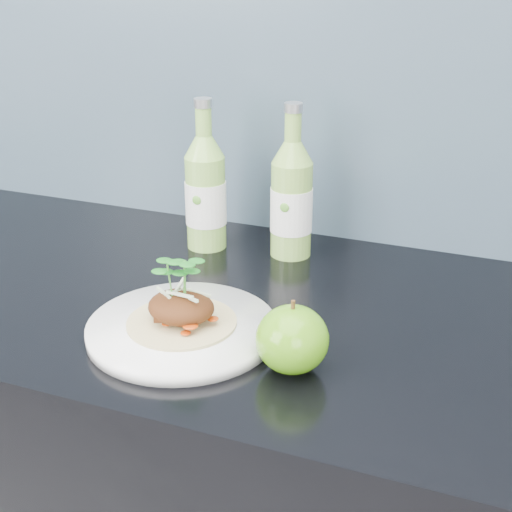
% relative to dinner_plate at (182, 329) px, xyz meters
% --- Properties ---
extents(subway_backsplash, '(4.00, 0.02, 0.70)m').
position_rel_dinner_plate_xyz_m(subway_backsplash, '(0.02, 0.41, 0.34)').
color(subway_backsplash, '#6F92AF').
rests_on(subway_backsplash, kitchen_counter).
extents(dinner_plate, '(0.31, 0.31, 0.02)m').
position_rel_dinner_plate_xyz_m(dinner_plate, '(0.00, 0.00, 0.00)').
color(dinner_plate, white).
rests_on(dinner_plate, kitchen_counter).
extents(pork_taco, '(0.14, 0.14, 0.10)m').
position_rel_dinner_plate_xyz_m(pork_taco, '(-0.00, -0.00, 0.04)').
color(pork_taco, tan).
rests_on(pork_taco, dinner_plate).
extents(green_apple, '(0.09, 0.09, 0.09)m').
position_rel_dinner_plate_xyz_m(green_apple, '(0.16, -0.03, 0.03)').
color(green_apple, '#4D830E').
rests_on(green_apple, kitchen_counter).
extents(cider_bottle_left, '(0.07, 0.07, 0.25)m').
position_rel_dinner_plate_xyz_m(cider_bottle_left, '(-0.10, 0.28, 0.09)').
color(cider_bottle_left, '#85BD4E').
rests_on(cider_bottle_left, kitchen_counter).
extents(cider_bottle_right, '(0.08, 0.08, 0.25)m').
position_rel_dinner_plate_xyz_m(cider_bottle_right, '(0.05, 0.30, 0.09)').
color(cider_bottle_right, '#83B54B').
rests_on(cider_bottle_right, kitchen_counter).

